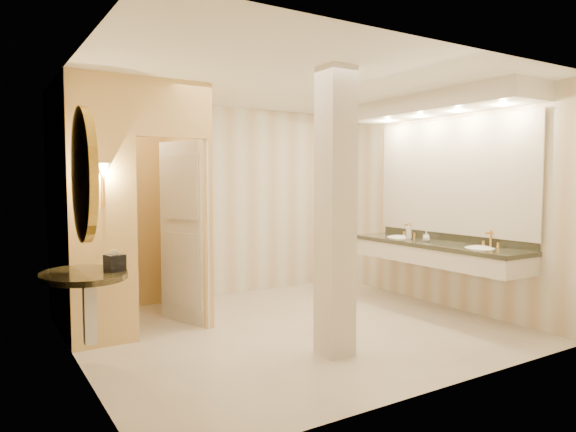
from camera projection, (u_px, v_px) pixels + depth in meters
name	position (u px, v px, depth m)	size (l,w,h in m)	color
floor	(295.00, 329.00, 5.72)	(4.50, 4.50, 0.00)	beige
ceiling	(295.00, 83.00, 5.53)	(4.50, 4.50, 0.00)	white
wall_back	(219.00, 202.00, 7.32)	(4.50, 0.02, 2.70)	beige
wall_front	(435.00, 220.00, 3.93)	(4.50, 0.02, 2.70)	beige
wall_left	(76.00, 215.00, 4.44)	(0.02, 4.00, 2.70)	beige
wall_right	(437.00, 203.00, 6.81)	(0.02, 4.00, 2.70)	beige
toilet_closet	(166.00, 204.00, 5.85)	(1.50, 1.55, 2.70)	#F5CB80
wall_sconce	(103.00, 172.00, 4.95)	(0.14, 0.14, 0.42)	gold
vanity	(439.00, 182.00, 6.43)	(0.75, 2.62, 2.09)	beige
console_shelf	(84.00, 218.00, 4.33)	(0.88, 0.88, 1.89)	black
pillar	(335.00, 213.00, 4.80)	(0.29, 0.29, 2.70)	beige
tissue_box	(115.00, 263.00, 4.40)	(0.14, 0.14, 0.14)	black
toilet	(109.00, 295.00, 5.87)	(0.39, 0.68, 0.69)	white
soap_bottle_a	(426.00, 236.00, 6.54)	(0.06, 0.06, 0.13)	beige
soap_bottle_b	(426.00, 237.00, 6.51)	(0.09, 0.09, 0.11)	silver
soap_bottle_c	(409.00, 231.00, 6.77)	(0.08, 0.08, 0.21)	#C6B28C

